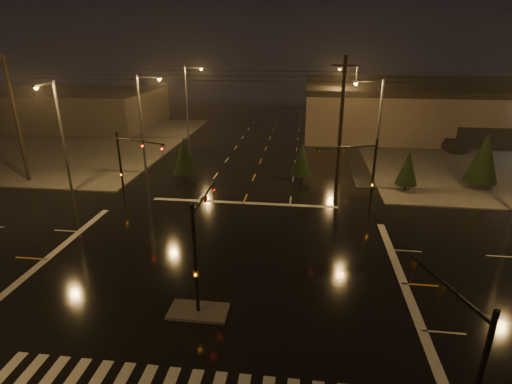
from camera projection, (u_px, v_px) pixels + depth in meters
The scene contains 23 objects.
ground at pixel (215, 271), 24.09m from camera, with size 140.00×140.00×0.00m, color black.
sidewalk_ne at pixel (511, 156), 48.45m from camera, with size 36.00×36.00×0.12m, color #413E3A.
sidewalk_nw at pixel (51, 141), 55.43m from camera, with size 36.00×36.00×0.12m, color #413E3A.
median_island at pixel (198, 311), 20.35m from camera, with size 3.00×1.60×0.15m, color #413E3A.
stop_bar_far at pixel (243, 203), 34.31m from camera, with size 16.00×0.50×0.01m, color beige.
retail_building at pixel (502, 106), 61.39m from camera, with size 60.20×28.30×7.20m.
commercial_block at pixel (64, 108), 66.19m from camera, with size 30.00×18.00×5.60m, color #433E3B.
signal_mast_median at pixel (199, 239), 19.92m from camera, with size 0.25×4.59×6.00m.
signal_mast_ne at pixel (362, 168), 31.07m from camera, with size 4.84×1.86×6.00m.
signal_mast_nw at pixel (129, 159), 33.28m from camera, with size 4.84×1.86×6.00m.
signal_mast_se at pixel (462, 355), 12.54m from camera, with size 1.55×3.87×6.00m.
streetlight_1 at pixel (144, 118), 40.07m from camera, with size 2.77×0.32×10.00m.
streetlight_2 at pixel (188, 98), 54.94m from camera, with size 2.77×0.32×10.00m.
streetlight_3 at pixel (375, 128), 35.61m from camera, with size 2.77×0.32×10.00m.
streetlight_4 at pixel (352, 98), 54.19m from camera, with size 2.77×0.32×10.00m.
streetlight_5 at pixel (59, 131), 34.30m from camera, with size 0.32×2.77×10.00m.
utility_pole_0 at pixel (17, 120), 37.50m from camera, with size 2.20×0.32×12.00m.
utility_pole_1 at pixel (341, 128), 34.01m from camera, with size 2.20×0.32×12.00m.
conifer_0 at pixel (408, 168), 36.28m from camera, with size 1.96×1.96×3.77m.
conifer_1 at pixel (484, 158), 36.71m from camera, with size 2.95×2.95×5.32m.
conifer_3 at pixel (184, 155), 39.30m from camera, with size 2.31×2.31×4.31m.
conifer_4 at pixel (302, 159), 38.96m from camera, with size 2.06×2.06×3.92m.
car_parked at pixel (450, 144), 50.56m from camera, with size 2.02×5.01×1.71m, color black.
Camera 1 is at (5.03, -20.41, 12.93)m, focal length 28.00 mm.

